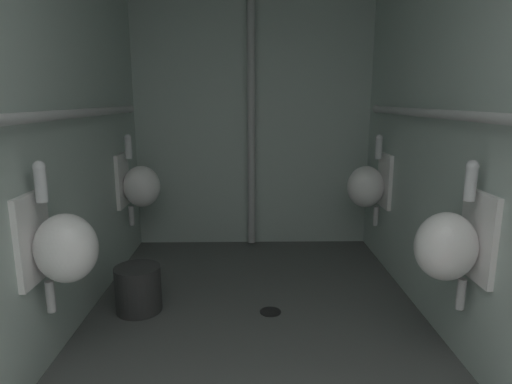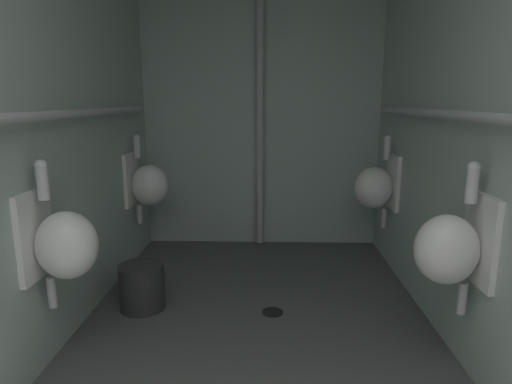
{
  "view_description": "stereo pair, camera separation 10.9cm",
  "coord_description": "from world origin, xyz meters",
  "px_view_note": "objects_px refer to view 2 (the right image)",
  "views": [
    {
      "loc": [
        -0.04,
        0.01,
        1.37
      ],
      "look_at": [
        0.0,
        2.34,
        0.87
      ],
      "focal_mm": 30.54,
      "sensor_mm": 36.0,
      "label": 1
    },
    {
      "loc": [
        0.07,
        0.01,
        1.37
      ],
      "look_at": [
        0.0,
        2.34,
        0.87
      ],
      "focal_mm": 30.54,
      "sensor_mm": 36.0,
      "label": 2
    }
  ],
  "objects_px": {
    "urinal_left_far": "(147,184)",
    "standpipe_back_wall": "(260,107)",
    "floor_drain": "(273,312)",
    "waste_bin": "(142,287)",
    "urinal_right_mid": "(451,247)",
    "urinal_left_mid": "(62,243)",
    "urinal_right_far": "(376,186)"
  },
  "relations": [
    {
      "from": "urinal_left_far",
      "to": "standpipe_back_wall",
      "type": "relative_size",
      "value": 0.3
    },
    {
      "from": "floor_drain",
      "to": "waste_bin",
      "type": "bearing_deg",
      "value": 177.21
    },
    {
      "from": "floor_drain",
      "to": "urinal_right_mid",
      "type": "bearing_deg",
      "value": -36.82
    },
    {
      "from": "urinal_right_mid",
      "to": "floor_drain",
      "type": "bearing_deg",
      "value": 143.18
    },
    {
      "from": "urinal_left_mid",
      "to": "waste_bin",
      "type": "xyz_separation_m",
      "value": [
        0.17,
        0.67,
        -0.53
      ]
    },
    {
      "from": "urinal_right_far",
      "to": "floor_drain",
      "type": "bearing_deg",
      "value": -134.74
    },
    {
      "from": "urinal_left_mid",
      "to": "urinal_left_far",
      "type": "distance_m",
      "value": 1.52
    },
    {
      "from": "urinal_left_mid",
      "to": "urinal_left_far",
      "type": "xyz_separation_m",
      "value": [
        0.0,
        1.52,
        0.0
      ]
    },
    {
      "from": "urinal_right_mid",
      "to": "urinal_right_far",
      "type": "xyz_separation_m",
      "value": [
        0.0,
        1.48,
        0.0
      ]
    },
    {
      "from": "urinal_left_far",
      "to": "waste_bin",
      "type": "distance_m",
      "value": 1.02
    },
    {
      "from": "urinal_right_mid",
      "to": "urinal_right_far",
      "type": "relative_size",
      "value": 1.0
    },
    {
      "from": "urinal_left_far",
      "to": "waste_bin",
      "type": "bearing_deg",
      "value": -78.45
    },
    {
      "from": "urinal_left_far",
      "to": "urinal_left_mid",
      "type": "bearing_deg",
      "value": -90.0
    },
    {
      "from": "urinal_right_mid",
      "to": "floor_drain",
      "type": "relative_size",
      "value": 5.39
    },
    {
      "from": "urinal_left_far",
      "to": "urinal_right_mid",
      "type": "relative_size",
      "value": 1.0
    },
    {
      "from": "urinal_left_mid",
      "to": "urinal_right_far",
      "type": "bearing_deg",
      "value": 38.01
    },
    {
      "from": "urinal_right_far",
      "to": "standpipe_back_wall",
      "type": "bearing_deg",
      "value": 151.83
    },
    {
      "from": "urinal_left_mid",
      "to": "urinal_right_mid",
      "type": "height_order",
      "value": "same"
    },
    {
      "from": "urinal_right_far",
      "to": "floor_drain",
      "type": "xyz_separation_m",
      "value": [
        -0.84,
        -0.85,
        -0.68
      ]
    },
    {
      "from": "standpipe_back_wall",
      "to": "waste_bin",
      "type": "xyz_separation_m",
      "value": [
        -0.75,
        -1.32,
        -1.15
      ]
    },
    {
      "from": "urinal_left_far",
      "to": "waste_bin",
      "type": "xyz_separation_m",
      "value": [
        0.17,
        -0.85,
        -0.53
      ]
    },
    {
      "from": "standpipe_back_wall",
      "to": "floor_drain",
      "type": "height_order",
      "value": "standpipe_back_wall"
    },
    {
      "from": "urinal_right_far",
      "to": "waste_bin",
      "type": "height_order",
      "value": "urinal_right_far"
    },
    {
      "from": "standpipe_back_wall",
      "to": "waste_bin",
      "type": "height_order",
      "value": "standpipe_back_wall"
    },
    {
      "from": "floor_drain",
      "to": "waste_bin",
      "type": "height_order",
      "value": "waste_bin"
    },
    {
      "from": "floor_drain",
      "to": "waste_bin",
      "type": "xyz_separation_m",
      "value": [
        -0.87,
        0.04,
        0.15
      ]
    },
    {
      "from": "urinal_right_mid",
      "to": "waste_bin",
      "type": "bearing_deg",
      "value": 158.53
    },
    {
      "from": "floor_drain",
      "to": "standpipe_back_wall",
      "type": "bearing_deg",
      "value": 94.78
    },
    {
      "from": "standpipe_back_wall",
      "to": "urinal_left_far",
      "type": "bearing_deg",
      "value": -153.33
    },
    {
      "from": "urinal_right_far",
      "to": "waste_bin",
      "type": "bearing_deg",
      "value": -154.74
    },
    {
      "from": "urinal_left_far",
      "to": "urinal_right_mid",
      "type": "height_order",
      "value": "same"
    },
    {
      "from": "standpipe_back_wall",
      "to": "urinal_right_mid",
      "type": "bearing_deg",
      "value": -64.36
    }
  ]
}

